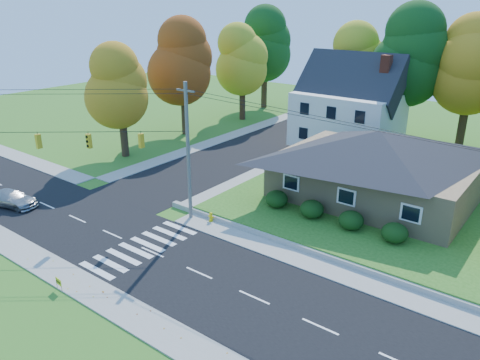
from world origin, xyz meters
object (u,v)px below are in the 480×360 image
Objects in this scene: silver_sedan at (12,199)px; fire_hydrant at (211,217)px; ranch_house at (376,164)px; white_car at (312,124)px.

fire_hydrant is (14.11, 7.27, -0.28)m from silver_sedan.
ranch_house is 19.28× the size of fire_hydrant.
silver_sedan is at bearing -141.23° from ranch_house.
white_car is at bearing 131.16° from ranch_house.
silver_sedan is 1.08× the size of white_car.
ranch_house is at bearing -66.91° from white_car.
ranch_house is 13.37m from fire_hydrant.
ranch_house is 22.86m from white_car.
ranch_house reaches higher than white_car.
white_car is at bearing -26.87° from silver_sedan.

